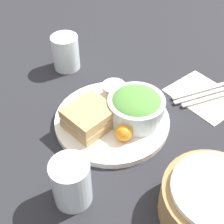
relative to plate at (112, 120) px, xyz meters
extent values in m
plane|color=#232328|center=(0.00, 0.00, -0.01)|extent=(4.00, 4.00, 0.00)
cylinder|color=white|center=(0.00, 0.00, 0.00)|extent=(0.29, 0.29, 0.02)
cube|color=tan|center=(0.06, -0.01, 0.02)|extent=(0.12, 0.11, 0.02)
cube|color=silver|center=(0.06, -0.01, 0.04)|extent=(0.11, 0.10, 0.01)
cube|color=tan|center=(0.06, -0.01, 0.05)|extent=(0.12, 0.11, 0.02)
cylinder|color=silver|center=(-0.05, 0.03, 0.04)|extent=(0.14, 0.14, 0.06)
ellipsoid|color=#4C8438|center=(-0.05, 0.03, 0.06)|extent=(0.13, 0.13, 0.04)
cylinder|color=#B7B7BC|center=(-0.05, -0.06, 0.03)|extent=(0.06, 0.06, 0.04)
sphere|color=orange|center=(0.02, 0.07, 0.03)|extent=(0.04, 0.04, 0.04)
cylinder|color=silver|center=(0.19, 0.12, 0.04)|extent=(0.08, 0.08, 0.11)
cylinder|color=#997547|center=(0.01, 0.31, 0.03)|extent=(0.20, 0.20, 0.07)
cylinder|color=white|center=(0.01, 0.31, 0.07)|extent=(0.17, 0.17, 0.01)
cube|color=beige|center=(-0.26, 0.08, -0.01)|extent=(0.14, 0.18, 0.00)
cube|color=#B2B2B7|center=(-0.27, 0.06, 0.00)|extent=(0.18, 0.07, 0.01)
cube|color=#B2B2B7|center=(-0.26, 0.08, 0.00)|extent=(0.18, 0.07, 0.01)
cube|color=#B2B2B7|center=(-0.26, 0.10, 0.00)|extent=(0.16, 0.06, 0.01)
cylinder|color=silver|center=(-0.04, -0.27, 0.04)|extent=(0.08, 0.08, 0.10)
camera|label=1|loc=(0.35, 0.43, 0.56)|focal=50.00mm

